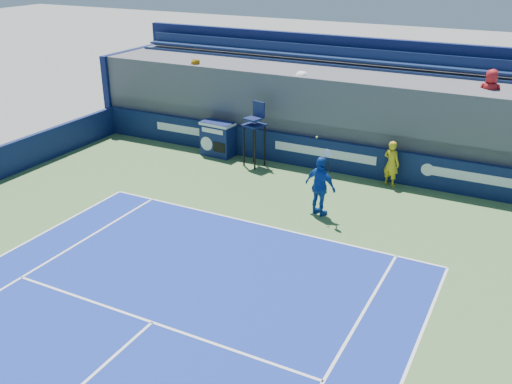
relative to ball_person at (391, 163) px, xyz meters
The scene contains 6 objects.
ball_person is the anchor object (origin of this frame).
back_hoarding 2.63m from the ball_person, behind, with size 20.40×0.21×1.20m.
match_clock 6.98m from the ball_person, behind, with size 1.37×0.82×1.40m.
umpire_chair 5.20m from the ball_person, behind, with size 0.86×0.86×2.48m.
tennis_player 3.64m from the ball_person, 111.36° to the right, with size 1.21×0.77×2.57m.
stadium_seating 3.69m from the ball_person, 137.38° to the left, with size 21.00×4.05×4.40m.
Camera 1 is at (6.94, -1.93, 7.83)m, focal length 40.00 mm.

